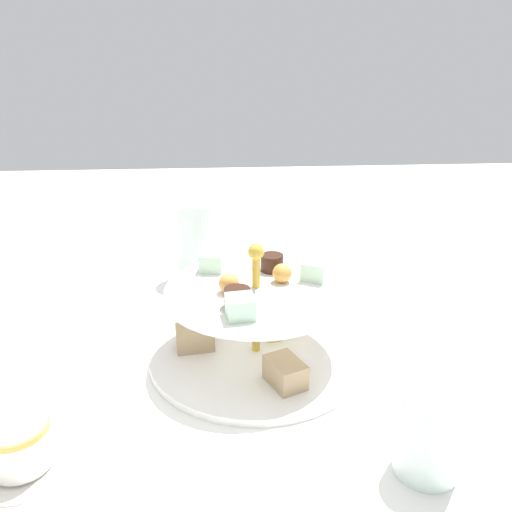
{
  "coord_description": "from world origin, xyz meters",
  "views": [
    {
      "loc": [
        -0.56,
        0.04,
        0.36
      ],
      "look_at": [
        0.0,
        0.0,
        0.14
      ],
      "focal_mm": 35.65,
      "sensor_mm": 36.0,
      "label": 1
    }
  ],
  "objects": [
    {
      "name": "ground_plane",
      "position": [
        0.0,
        0.0,
        0.0
      ],
      "size": [
        2.4,
        2.4,
        0.0
      ],
      "primitive_type": "plane",
      "color": "white"
    },
    {
      "name": "tiered_serving_stand",
      "position": [
        0.0,
        -0.0,
        0.05
      ],
      "size": [
        0.27,
        0.27,
        0.16
      ],
      "color": "white",
      "rests_on": "ground_plane"
    },
    {
      "name": "water_glass_tall_right",
      "position": [
        0.26,
        0.08,
        0.07
      ],
      "size": [
        0.07,
        0.07,
        0.13
      ],
      "primitive_type": "cylinder",
      "color": "silver",
      "rests_on": "ground_plane"
    },
    {
      "name": "water_glass_short_left",
      "position": [
        -0.26,
        0.1,
        0.04
      ],
      "size": [
        0.06,
        0.06,
        0.08
      ],
      "primitive_type": "cylinder",
      "color": "silver",
      "rests_on": "ground_plane"
    },
    {
      "name": "teacup_with_saucer",
      "position": [
        -0.17,
        0.23,
        0.02
      ],
      "size": [
        0.09,
        0.09,
        0.05
      ],
      "color": "white",
      "rests_on": "ground_plane"
    },
    {
      "name": "butter_knife_left",
      "position": [
        0.15,
        -0.29,
        0.0
      ],
      "size": [
        0.16,
        0.09,
        0.0
      ],
      "primitive_type": "cube",
      "rotation": [
        0.0,
        0.0,
        0.51
      ],
      "color": "silver",
      "rests_on": "ground_plane"
    },
    {
      "name": "butter_knife_right",
      "position": [
        0.05,
        0.32,
        0.0
      ],
      "size": [
        0.17,
        0.05,
        0.0
      ],
      "primitive_type": "cube",
      "rotation": [
        0.0,
        0.0,
        2.92
      ],
      "color": "silver",
      "rests_on": "ground_plane"
    },
    {
      "name": "water_glass_mid_back",
      "position": [
        -0.2,
        -0.14,
        0.04
      ],
      "size": [
        0.06,
        0.06,
        0.08
      ],
      "primitive_type": "cylinder",
      "color": "silver",
      "rests_on": "ground_plane"
    }
  ]
}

